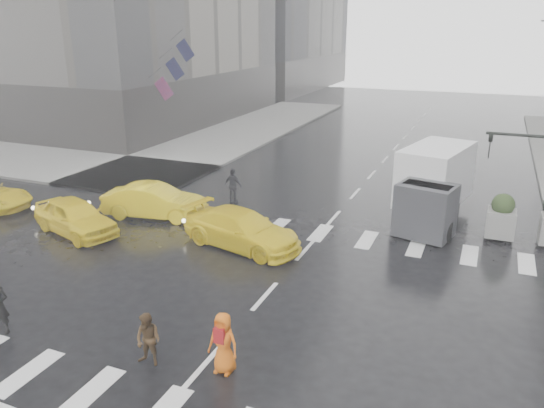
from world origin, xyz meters
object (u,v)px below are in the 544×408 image
at_px(pedestrian_brown, 148,340).
at_px(box_truck, 433,183).
at_px(pedestrian_orange, 223,343).
at_px(taxi_mid, 154,201).
at_px(taxi_front, 75,217).

relative_size(pedestrian_brown, box_truck, 0.24).
height_order(pedestrian_orange, taxi_mid, pedestrian_orange).
bearing_deg(taxi_front, taxi_mid, -15.10).
bearing_deg(taxi_front, pedestrian_orange, -102.63).
relative_size(pedestrian_orange, taxi_front, 0.37).
xyz_separation_m(taxi_front, taxi_mid, (1.93, 2.96, 0.01)).
height_order(pedestrian_brown, box_truck, box_truck).
height_order(pedestrian_orange, taxi_front, pedestrian_orange).
height_order(taxi_front, box_truck, box_truck).
xyz_separation_m(pedestrian_brown, taxi_front, (-8.22, 6.49, 0.02)).
relative_size(taxi_front, box_truck, 0.73).
xyz_separation_m(pedestrian_orange, taxi_mid, (-8.21, 8.97, -0.07)).
xyz_separation_m(pedestrian_brown, pedestrian_orange, (1.92, 0.48, 0.10)).
relative_size(pedestrian_brown, taxi_mid, 0.32).
distance_m(pedestrian_brown, taxi_front, 10.48).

